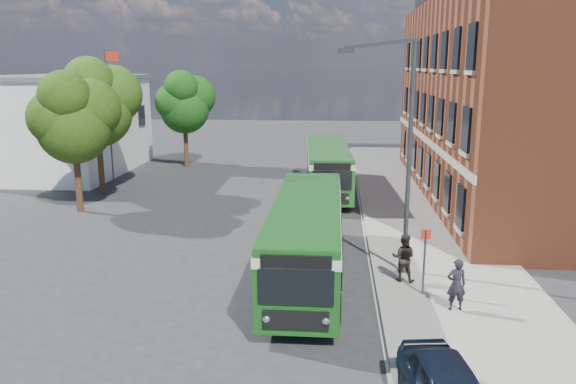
{
  "coord_description": "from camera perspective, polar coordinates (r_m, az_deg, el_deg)",
  "views": [
    {
      "loc": [
        2.39,
        -23.12,
        8.07
      ],
      "look_at": [
        0.24,
        2.62,
        2.2
      ],
      "focal_mm": 35.0,
      "sensor_mm": 36.0,
      "label": 1
    }
  ],
  "objects": [
    {
      "name": "bus_front",
      "position": [
        21.53,
        1.92,
        -4.04
      ],
      "size": [
        2.66,
        11.78,
        3.02
      ],
      "color": "#164C16",
      "rests_on": "ground"
    },
    {
      "name": "flagpole",
      "position": [
        39.18,
        -17.67,
        7.63
      ],
      "size": [
        0.95,
        0.1,
        9.0
      ],
      "color": "#383B3D",
      "rests_on": "ground"
    },
    {
      "name": "pedestrian_b",
      "position": [
        21.45,
        11.65,
        -6.55
      ],
      "size": [
        1.03,
        0.88,
        1.82
      ],
      "primitive_type": "imported",
      "rotation": [
        0.0,
        0.0,
        2.9
      ],
      "color": "black",
      "rests_on": "pavement"
    },
    {
      "name": "tree_right",
      "position": [
        45.63,
        -10.44,
        9.01
      ],
      "size": [
        4.55,
        4.33,
        7.69
      ],
      "color": "#3C2516",
      "rests_on": "ground"
    },
    {
      "name": "pedestrian_a",
      "position": [
        19.43,
        16.73,
        -8.99
      ],
      "size": [
        0.69,
        0.5,
        1.77
      ],
      "primitive_type": "imported",
      "rotation": [
        0.0,
        0.0,
        3.26
      ],
      "color": "black",
      "rests_on": "pavement"
    },
    {
      "name": "kerb_line",
      "position": [
        32.19,
        7.4,
        -1.82
      ],
      "size": [
        0.12,
        48.0,
        0.01
      ],
      "primitive_type": "cube",
      "color": "beige",
      "rests_on": "ground"
    },
    {
      "name": "bus_rear",
      "position": [
        36.31,
        4.05,
        2.88
      ],
      "size": [
        3.2,
        12.01,
        3.02
      ],
      "color": "#1D581F",
      "rests_on": "ground"
    },
    {
      "name": "tree_mid",
      "position": [
        37.03,
        -18.86,
        8.66
      ],
      "size": [
        5.09,
        4.84,
        8.59
      ],
      "color": "#3C2516",
      "rests_on": "ground"
    },
    {
      "name": "tree_left",
      "position": [
        32.83,
        -20.96,
        7.14
      ],
      "size": [
        4.63,
        4.4,
        7.82
      ],
      "color": "#3C2516",
      "rests_on": "ground"
    },
    {
      "name": "ground",
      "position": [
        24.61,
        -1.07,
        -6.35
      ],
      "size": [
        120.0,
        120.0,
        0.0
      ],
      "primitive_type": "plane",
      "color": "#28282A",
      "rests_on": "ground"
    },
    {
      "name": "street_lamp",
      "position": [
        21.51,
        11.27,
        3.79
      ],
      "size": [
        2.96,
        2.38,
        9.0
      ],
      "color": "#383B3D",
      "rests_on": "ground"
    },
    {
      "name": "brick_office",
      "position": [
        37.01,
        23.43,
        10.07
      ],
      "size": [
        12.1,
        26.0,
        14.2
      ],
      "color": "brown",
      "rests_on": "ground"
    },
    {
      "name": "bus_stop_sign",
      "position": [
        20.28,
        13.7,
        -6.46
      ],
      "size": [
        0.35,
        0.08,
        2.52
      ],
      "color": "#383B3D",
      "rests_on": "ground"
    },
    {
      "name": "pavement",
      "position": [
        32.46,
        12.79,
        -1.78
      ],
      "size": [
        6.0,
        48.0,
        0.15
      ],
      "primitive_type": "cube",
      "color": "gray",
      "rests_on": "ground"
    },
    {
      "name": "white_building",
      "position": [
        46.11,
        -21.64,
        6.43
      ],
      "size": [
        9.4,
        13.4,
        7.3
      ],
      "color": "white",
      "rests_on": "ground"
    }
  ]
}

